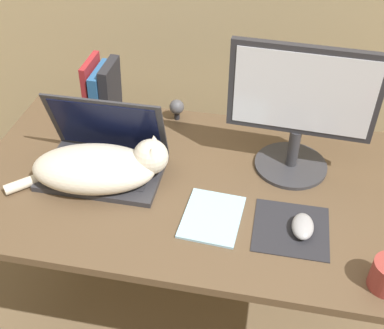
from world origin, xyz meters
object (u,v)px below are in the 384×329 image
at_px(computer_mouse, 303,226).
at_px(webcam, 177,107).
at_px(cat, 100,167).
at_px(laptop, 104,158).
at_px(external_monitor, 300,108).
at_px(book_row, 103,91).
at_px(notepad, 212,217).

xyz_separation_m(computer_mouse, webcam, (-0.46, 0.47, 0.03)).
xyz_separation_m(cat, webcam, (0.15, 0.39, -0.02)).
distance_m(laptop, external_monitor, 0.62).
relative_size(external_monitor, book_row, 1.95).
bearing_deg(webcam, computer_mouse, -45.68).
xyz_separation_m(external_monitor, book_row, (-0.68, 0.17, -0.12)).
bearing_deg(external_monitor, notepad, -127.50).
xyz_separation_m(laptop, notepad, (0.37, -0.15, -0.04)).
bearing_deg(laptop, external_monitor, 12.43).
xyz_separation_m(book_row, webcam, (0.26, 0.03, -0.05)).
relative_size(computer_mouse, notepad, 0.46).
bearing_deg(webcam, cat, -110.92).
bearing_deg(book_row, computer_mouse, -31.48).
bearing_deg(laptop, webcam, 63.29).
bearing_deg(external_monitor, webcam, 155.06).
height_order(laptop, external_monitor, external_monitor).
xyz_separation_m(laptop, book_row, (-0.10, 0.29, 0.06)).
xyz_separation_m(book_row, notepad, (0.47, -0.44, -0.10)).
bearing_deg(laptop, cat, -78.38).
relative_size(book_row, webcam, 2.84).
distance_m(laptop, notepad, 0.40).
height_order(notepad, webcam, webcam).
height_order(external_monitor, notepad, external_monitor).
height_order(laptop, computer_mouse, laptop).
relative_size(book_row, notepad, 1.05).
distance_m(laptop, webcam, 0.36).
height_order(computer_mouse, webcam, webcam).
distance_m(external_monitor, webcam, 0.49).
xyz_separation_m(notepad, webcam, (-0.21, 0.47, 0.05)).
relative_size(external_monitor, notepad, 2.05).
bearing_deg(book_row, laptop, -70.99).
bearing_deg(computer_mouse, book_row, 148.52).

